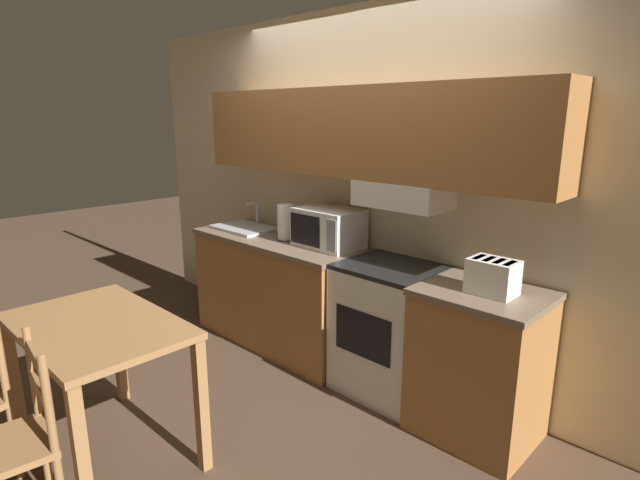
# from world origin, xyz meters

# --- Properties ---
(ground_plane) EXTENTS (16.00, 16.00, 0.00)m
(ground_plane) POSITION_xyz_m (0.00, 0.00, 0.00)
(ground_plane) COLOR #4C3828
(wall_back) EXTENTS (5.21, 0.38, 2.55)m
(wall_back) POSITION_xyz_m (0.01, -0.06, 1.46)
(wall_back) COLOR beige
(wall_back) RESTS_ON ground_plane
(lower_counter_main) EXTENTS (1.52, 0.59, 0.88)m
(lower_counter_main) POSITION_xyz_m (-0.65, -0.28, 0.44)
(lower_counter_main) COLOR #A36B38
(lower_counter_main) RESTS_ON ground_plane
(lower_counter_right_stub) EXTENTS (0.68, 0.59, 0.88)m
(lower_counter_right_stub) POSITION_xyz_m (1.08, -0.28, 0.44)
(lower_counter_right_stub) COLOR #A36B38
(lower_counter_right_stub) RESTS_ON ground_plane
(stove_range) EXTENTS (0.62, 0.54, 0.88)m
(stove_range) POSITION_xyz_m (0.42, -0.27, 0.44)
(stove_range) COLOR white
(stove_range) RESTS_ON ground_plane
(microwave) EXTENTS (0.47, 0.34, 0.28)m
(microwave) POSITION_xyz_m (-0.18, -0.21, 1.02)
(microwave) COLOR white
(microwave) RESTS_ON lower_counter_main
(toaster) EXTENTS (0.26, 0.18, 0.19)m
(toaster) POSITION_xyz_m (1.12, -0.31, 0.98)
(toaster) COLOR white
(toaster) RESTS_ON lower_counter_right_stub
(sink_basin) EXTENTS (0.54, 0.37, 0.22)m
(sink_basin) POSITION_xyz_m (-1.08, -0.28, 0.90)
(sink_basin) COLOR #B7BABF
(sink_basin) RESTS_ON lower_counter_main
(paper_towel_roll) EXTENTS (0.15, 0.15, 0.27)m
(paper_towel_roll) POSITION_xyz_m (-0.56, -0.28, 1.02)
(paper_towel_roll) COLOR black
(paper_towel_roll) RESTS_ON lower_counter_main
(dining_table) EXTENTS (1.04, 0.67, 0.78)m
(dining_table) POSITION_xyz_m (-0.27, -1.87, 0.66)
(dining_table) COLOR #9E7042
(dining_table) RESTS_ON ground_plane
(chair_right_of_table) EXTENTS (0.42, 0.42, 0.89)m
(chair_right_of_table) POSITION_xyz_m (-0.03, -2.36, 0.43)
(chair_right_of_table) COLOR #9E7042
(chair_right_of_table) RESTS_ON ground_plane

